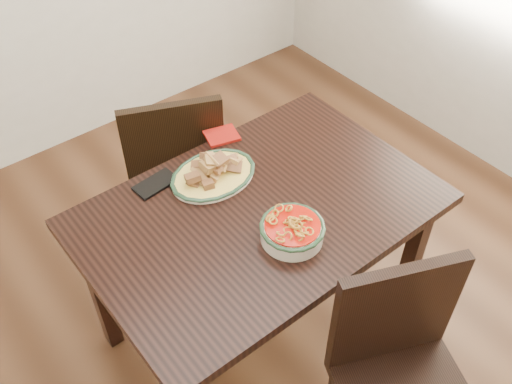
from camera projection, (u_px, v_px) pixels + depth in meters
floor at (257, 328)px, 2.53m from camera, size 3.50×3.50×0.00m
dining_table at (259, 225)px, 2.09m from camera, size 1.25×0.83×0.75m
chair_far at (174, 162)px, 2.58m from camera, size 0.55×0.55×0.89m
chair_near at (400, 369)px, 1.85m from camera, size 0.55×0.55×0.89m
fish_plate at (213, 169)px, 2.10m from camera, size 0.33×0.26×0.11m
noodle_bowl at (292, 229)px, 1.89m from camera, size 0.22×0.22×0.08m
smartphone at (156, 184)px, 2.10m from camera, size 0.17×0.10×0.01m
napkin at (222, 136)px, 2.30m from camera, size 0.15×0.14×0.01m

